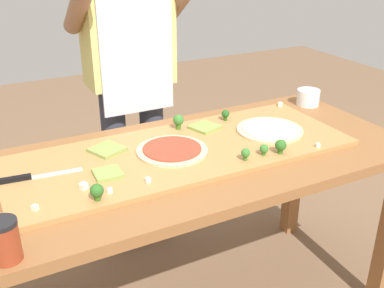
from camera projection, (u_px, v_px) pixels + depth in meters
prep_table at (180, 182)px, 1.75m from camera, size 1.80×0.76×0.79m
cutting_board at (182, 152)px, 1.73m from camera, size 1.31×0.50×0.02m
chefs_knife at (28, 177)px, 1.52m from camera, size 0.28×0.05×0.02m
pizza_whole_tomato_red at (172, 150)px, 1.71m from camera, size 0.27×0.27×0.02m
pizza_whole_white_garlic at (270, 129)px, 1.88m from camera, size 0.27×0.27×0.02m
pizza_slice_center at (107, 149)px, 1.71m from camera, size 0.14×0.14×0.01m
pizza_slice_far_left at (108, 173)px, 1.54m from camera, size 0.10×0.10×0.01m
pizza_slice_near_right at (205, 127)px, 1.91m from camera, size 0.13×0.13×0.01m
broccoli_floret_front_mid at (264, 149)px, 1.68m from camera, size 0.03×0.03×0.04m
broccoli_floret_back_mid at (225, 114)px, 1.98m from camera, size 0.03×0.03×0.05m
broccoli_floret_front_right at (281, 146)px, 1.69m from camera, size 0.04×0.04×0.05m
broccoli_floret_center_left at (97, 191)px, 1.39m from camera, size 0.04×0.04×0.05m
broccoli_floret_front_left at (178, 120)px, 1.89m from camera, size 0.04×0.04×0.06m
broccoli_floret_back_left at (246, 153)px, 1.64m from camera, size 0.03×0.03×0.05m
cheese_crumble_a at (35, 208)px, 1.35m from camera, size 0.02×0.02×0.02m
cheese_crumble_b at (148, 180)px, 1.50m from camera, size 0.02×0.02×0.02m
cheese_crumble_c at (318, 145)px, 1.75m from camera, size 0.02×0.02×0.01m
cheese_crumble_d at (84, 186)px, 1.46m from camera, size 0.03×0.03×0.02m
cheese_crumble_e at (280, 104)px, 2.16m from camera, size 0.03×0.03×0.02m
cheese_crumble_f at (110, 191)px, 1.44m from camera, size 0.02×0.02×0.02m
flour_cup at (308, 98)px, 2.22m from camera, size 0.11×0.11×0.08m
sauce_jar at (5, 241)px, 1.15m from camera, size 0.08×0.08×0.12m
cook_center at (130, 63)px, 2.14m from camera, size 0.54×0.39×1.67m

